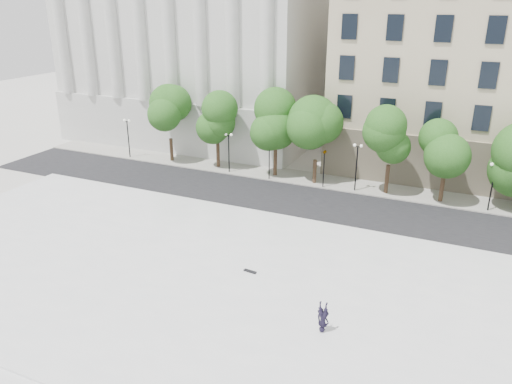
# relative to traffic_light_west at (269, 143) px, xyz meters

# --- Properties ---
(ground) EXTENTS (160.00, 160.00, 0.00)m
(ground) POSITION_rel_traffic_light_west_xyz_m (2.15, -22.30, -3.72)
(ground) COLOR beige
(ground) RESTS_ON ground
(plaza) EXTENTS (44.00, 22.00, 0.45)m
(plaza) POSITION_rel_traffic_light_west_xyz_m (2.15, -19.30, -3.49)
(plaza) COLOR silver
(plaza) RESTS_ON ground
(street) EXTENTS (60.00, 8.00, 0.02)m
(street) POSITION_rel_traffic_light_west_xyz_m (2.15, -4.30, -3.71)
(street) COLOR black
(street) RESTS_ON ground
(far_sidewalk) EXTENTS (60.00, 4.00, 0.12)m
(far_sidewalk) POSITION_rel_traffic_light_west_xyz_m (2.15, 1.70, -3.66)
(far_sidewalk) COLOR #9C9990
(far_sidewalk) RESTS_ON ground
(building_west) EXTENTS (31.50, 27.65, 25.60)m
(building_west) POSITION_rel_traffic_light_west_xyz_m (-14.85, 16.27, 9.17)
(building_west) COLOR beige
(building_west) RESTS_ON ground
(traffic_light_west) EXTENTS (1.08, 1.78, 4.22)m
(traffic_light_west) POSITION_rel_traffic_light_west_xyz_m (0.00, 0.00, 0.00)
(traffic_light_west) COLOR black
(traffic_light_west) RESTS_ON ground
(traffic_light_east) EXTENTS (0.36, 1.59, 4.14)m
(traffic_light_east) POSITION_rel_traffic_light_west_xyz_m (5.50, -0.00, -0.09)
(traffic_light_east) COLOR black
(traffic_light_east) RESTS_ON ground
(person_lying) EXTENTS (0.68, 1.78, 0.48)m
(person_lying) POSITION_rel_traffic_light_west_xyz_m (12.08, -21.53, -3.03)
(person_lying) COLOR black
(person_lying) RESTS_ON plaza
(skateboard) EXTENTS (0.88, 0.31, 0.09)m
(skateboard) POSITION_rel_traffic_light_west_xyz_m (6.09, -17.57, -3.22)
(skateboard) COLOR black
(skateboard) RESTS_ON plaza
(street_trees) EXTENTS (37.94, 4.78, 7.35)m
(street_trees) POSITION_rel_traffic_light_west_xyz_m (6.00, 1.08, 1.12)
(street_trees) COLOR #382619
(street_trees) RESTS_ON ground
(lamp_posts) EXTENTS (37.63, 0.28, 4.55)m
(lamp_posts) POSITION_rel_traffic_light_west_xyz_m (1.66, 0.30, -0.72)
(lamp_posts) COLOR black
(lamp_posts) RESTS_ON ground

